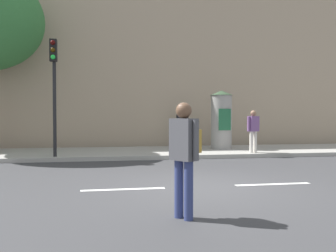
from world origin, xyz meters
TOP-DOWN VIEW (x-y plane):
  - ground_plane at (0.00, 0.00)m, footprint 80.00×80.00m
  - sidewalk_curb at (0.00, 7.00)m, footprint 36.00×4.00m
  - lane_markings at (-0.00, 0.00)m, footprint 25.80×0.16m
  - building_backdrop at (0.00, 12.00)m, footprint 36.00×5.00m
  - traffic_light at (-3.81, 5.24)m, footprint 0.24×0.45m
  - poster_column at (2.82, 7.20)m, footprint 0.97×0.97m
  - pedestrian_with_bag at (-0.89, -2.39)m, footprint 0.51×0.51m
  - pedestrian_tallest at (1.39, 8.51)m, footprint 0.51×0.43m
  - pedestrian_in_dark_shirt at (3.53, 5.45)m, footprint 0.55×0.40m

SIDE VIEW (x-z plane):
  - ground_plane at x=0.00m, z-range 0.00..0.00m
  - lane_markings at x=0.00m, z-range 0.00..0.01m
  - sidewalk_curb at x=0.00m, z-range 0.00..0.15m
  - pedestrian_with_bag at x=-0.89m, z-range 0.18..1.96m
  - pedestrian_in_dark_shirt at x=3.53m, z-range 0.29..1.92m
  - pedestrian_tallest at x=1.39m, z-range 0.30..2.04m
  - poster_column at x=2.82m, z-range 0.17..2.66m
  - traffic_light at x=-3.81m, z-range 0.86..4.89m
  - building_backdrop at x=0.00m, z-range 0.00..9.49m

